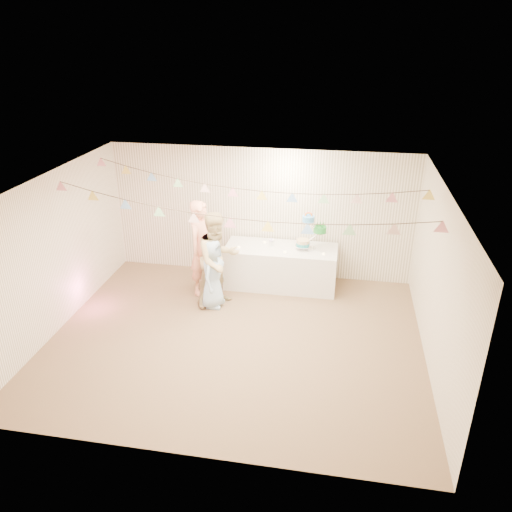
% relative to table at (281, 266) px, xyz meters
% --- Properties ---
extents(floor, '(6.00, 6.00, 0.00)m').
position_rel_table_xyz_m(floor, '(-0.48, -2.01, -0.40)').
color(floor, brown).
rests_on(floor, ground).
extents(ceiling, '(6.00, 6.00, 0.00)m').
position_rel_table_xyz_m(ceiling, '(-0.48, -2.01, 2.20)').
color(ceiling, white).
rests_on(ceiling, ground).
extents(back_wall, '(6.00, 6.00, 0.00)m').
position_rel_table_xyz_m(back_wall, '(-0.48, 0.49, 0.90)').
color(back_wall, white).
rests_on(back_wall, ground).
extents(front_wall, '(6.00, 6.00, 0.00)m').
position_rel_table_xyz_m(front_wall, '(-0.48, -4.51, 0.90)').
color(front_wall, white).
rests_on(front_wall, ground).
extents(left_wall, '(5.00, 5.00, 0.00)m').
position_rel_table_xyz_m(left_wall, '(-3.48, -2.01, 0.90)').
color(left_wall, white).
rests_on(left_wall, ground).
extents(right_wall, '(5.00, 5.00, 0.00)m').
position_rel_table_xyz_m(right_wall, '(2.52, -2.01, 0.90)').
color(right_wall, white).
rests_on(right_wall, ground).
extents(table, '(2.15, 0.86, 0.80)m').
position_rel_table_xyz_m(table, '(0.00, 0.00, 0.00)').
color(table, silver).
rests_on(table, floor).
extents(cake_stand, '(0.62, 0.36, 0.69)m').
position_rel_table_xyz_m(cake_stand, '(0.55, 0.05, 0.69)').
color(cake_stand, silver).
rests_on(cake_stand, table).
extents(cake_bottom, '(0.31, 0.31, 0.15)m').
position_rel_table_xyz_m(cake_bottom, '(0.40, -0.01, 0.43)').
color(cake_bottom, teal).
rests_on(cake_bottom, cake_stand).
extents(cake_middle, '(0.27, 0.27, 0.22)m').
position_rel_table_xyz_m(cake_middle, '(0.73, 0.14, 0.70)').
color(cake_middle, '#1D862B').
rests_on(cake_middle, cake_stand).
extents(cake_top_tier, '(0.25, 0.25, 0.19)m').
position_rel_table_xyz_m(cake_top_tier, '(0.49, 0.02, 0.97)').
color(cake_top_tier, '#4494D6').
rests_on(cake_top_tier, cake_stand).
extents(platter, '(0.31, 0.31, 0.02)m').
position_rel_table_xyz_m(platter, '(-0.50, -0.05, 0.36)').
color(platter, white).
rests_on(platter, table).
extents(posy, '(0.13, 0.13, 0.15)m').
position_rel_table_xyz_m(posy, '(-0.20, 0.05, 0.42)').
color(posy, white).
rests_on(posy, table).
extents(person_adult_a, '(0.65, 0.78, 1.84)m').
position_rel_table_xyz_m(person_adult_a, '(-1.40, -0.53, 0.52)').
color(person_adult_a, '#FFA685').
rests_on(person_adult_a, floor).
extents(person_adult_b, '(1.08, 1.08, 1.77)m').
position_rel_table_xyz_m(person_adult_b, '(-1.02, -0.91, 0.48)').
color(person_adult_b, tan).
rests_on(person_adult_b, floor).
extents(person_child, '(0.48, 0.68, 1.31)m').
position_rel_table_xyz_m(person_child, '(-1.10, -1.01, 0.25)').
color(person_child, '#A5C8EA').
rests_on(person_child, floor).
extents(bunting_back, '(5.60, 1.10, 0.40)m').
position_rel_table_xyz_m(bunting_back, '(-0.48, -0.91, 1.95)').
color(bunting_back, pink).
rests_on(bunting_back, ceiling).
extents(bunting_front, '(5.60, 0.90, 0.36)m').
position_rel_table_xyz_m(bunting_front, '(-0.48, -2.21, 1.92)').
color(bunting_front, '#72A5E5').
rests_on(bunting_front, ceiling).
extents(tealight_0, '(0.04, 0.04, 0.03)m').
position_rel_table_xyz_m(tealight_0, '(-0.80, -0.15, 0.42)').
color(tealight_0, '#FFD88C').
rests_on(tealight_0, table).
extents(tealight_1, '(0.04, 0.04, 0.03)m').
position_rel_table_xyz_m(tealight_1, '(-0.35, 0.18, 0.42)').
color(tealight_1, '#FFD88C').
rests_on(tealight_1, table).
extents(tealight_2, '(0.04, 0.04, 0.03)m').
position_rel_table_xyz_m(tealight_2, '(0.10, -0.22, 0.42)').
color(tealight_2, '#FFD88C').
rests_on(tealight_2, table).
extents(tealight_3, '(0.04, 0.04, 0.03)m').
position_rel_table_xyz_m(tealight_3, '(0.35, 0.22, 0.42)').
color(tealight_3, '#FFD88C').
rests_on(tealight_3, table).
extents(tealight_4, '(0.04, 0.04, 0.03)m').
position_rel_table_xyz_m(tealight_4, '(0.82, -0.18, 0.42)').
color(tealight_4, '#FFD88C').
rests_on(tealight_4, table).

